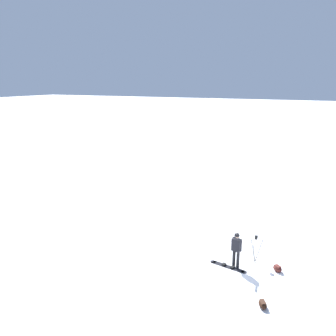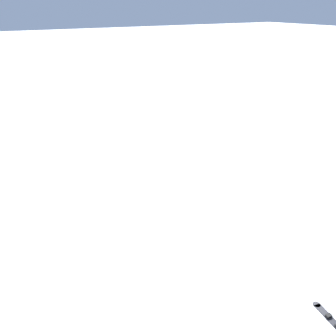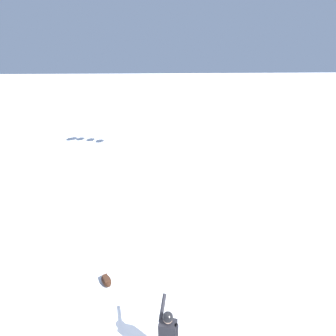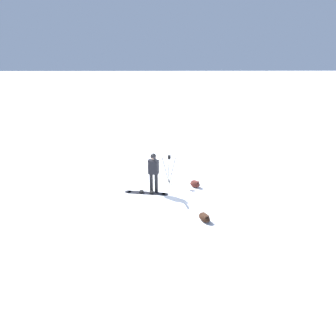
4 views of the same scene
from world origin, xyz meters
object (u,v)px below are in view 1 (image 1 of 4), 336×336
at_px(snowboarder, 236,247).
at_px(gear_bag_small, 263,304).
at_px(gear_bag_large, 278,268).
at_px(snowboard, 228,267).
at_px(camera_tripod, 256,243).

xyz_separation_m(snowboarder, gear_bag_small, (-1.77, 2.54, -0.90)).
bearing_deg(gear_bag_small, snowboarder, -55.09).
height_order(snowboarder, gear_bag_small, snowboarder).
bearing_deg(gear_bag_small, gear_bag_large, -90.63).
relative_size(snowboard, gear_bag_small, 2.94).
bearing_deg(snowboard, gear_bag_small, 130.70).
xyz_separation_m(snowboard, camera_tripod, (-0.99, -1.04, 0.92)).
relative_size(gear_bag_large, gear_bag_small, 0.89).
distance_m(snowboard, camera_tripod, 1.70).
distance_m(gear_bag_large, camera_tripod, 1.45).
bearing_deg(gear_bag_large, snowboarder, 14.51).
xyz_separation_m(snowboard, gear_bag_large, (-2.11, -0.59, 0.13)).
bearing_deg(gear_bag_large, snowboard, 15.56).
height_order(snowboard, gear_bag_large, gear_bag_large).
relative_size(gear_bag_large, camera_tripod, 0.42).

